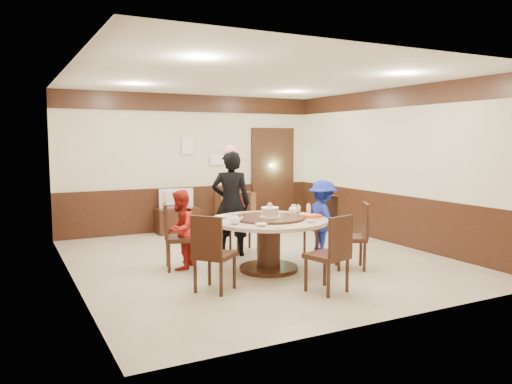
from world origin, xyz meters
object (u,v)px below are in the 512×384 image
side_cabinet (235,210)px  thermos (235,184)px  person_standing (231,204)px  person_blue (323,218)px  shrimp_platter (313,217)px  person_red (180,230)px  television (177,198)px  birthday_cake (270,212)px  tv_stand (177,220)px  banquet_table (269,234)px

side_cabinet → thermos: size_ratio=2.11×
person_standing → person_blue: (1.28, -0.75, -0.23)m
shrimp_platter → side_cabinet: (0.51, 3.75, -0.40)m
shrimp_platter → thermos: (0.52, 3.75, 0.16)m
person_blue → thermos: 3.10m
person_red → thermos: person_red is taller
side_cabinet → thermos: thermos is taller
television → side_cabinet: size_ratio=0.86×
side_cabinet → birthday_cake: bearing=-106.9°
person_standing → person_blue: person_standing is taller
shrimp_platter → side_cabinet: size_ratio=0.38×
thermos → shrimp_platter: bearing=-97.9°
birthday_cake → side_cabinet: 3.64m
birthday_cake → tv_stand: birthday_cake is taller
banquet_table → television: 3.42m
tv_stand → person_standing: bearing=-86.1°
tv_stand → thermos: (1.32, 0.03, 0.69)m
banquet_table → shrimp_platter: 0.67m
television → thermos: thermos is taller
person_standing → television: person_standing is taller
person_red → television: size_ratio=1.67×
birthday_cake → shrimp_platter: birthday_cake is taller
banquet_table → person_red: (-1.10, 0.67, 0.04)m
thermos → person_blue: bearing=-87.7°
birthday_cake → shrimp_platter: (0.53, -0.29, -0.07)m
person_blue → television: bearing=25.5°
person_red → birthday_cake: 1.33m
person_standing → person_red: size_ratio=1.47×
person_blue → television: 3.37m
banquet_table → television: (-0.25, 3.41, 0.17)m
person_red → television: (0.85, 2.75, 0.12)m
shrimp_platter → person_standing: bearing=114.2°
side_cabinet → tv_stand: bearing=-178.7°
person_standing → banquet_table: bearing=119.6°
shrimp_platter → tv_stand: (-0.79, 3.72, -0.53)m
tv_stand → side_cabinet: 1.31m
person_blue → shrimp_platter: bearing=136.5°
person_red → shrimp_platter: person_red is taller
person_standing → side_cabinet: 2.65m
banquet_table → person_blue: bearing=16.9°
birthday_cake → side_cabinet: size_ratio=0.39×
birthday_cake → tv_stand: bearing=94.3°
shrimp_platter → tv_stand: size_ratio=0.35×
person_standing → tv_stand: (-0.16, 2.31, -0.60)m
birthday_cake → side_cabinet: bearing=73.1°
person_standing → thermos: (1.16, 2.34, 0.09)m
birthday_cake → tv_stand: 3.49m
person_red → side_cabinet: size_ratio=1.45×
tv_stand → television: size_ratio=1.23×
shrimp_platter → person_red: bearing=149.4°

